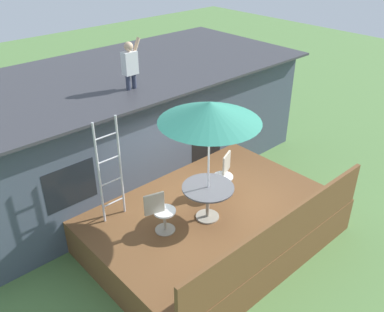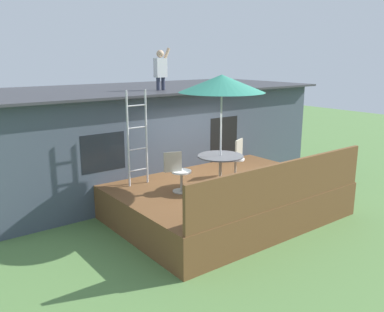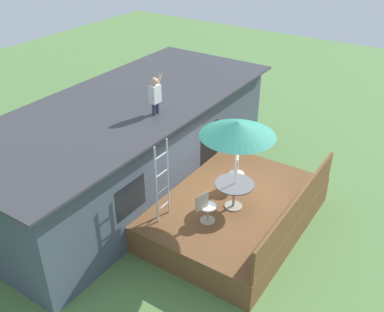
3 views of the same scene
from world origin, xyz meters
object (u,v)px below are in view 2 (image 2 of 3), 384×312
Objects in this scene: patio_table at (220,162)px; patio_chair_right at (237,159)px; patio_umbrella at (222,84)px; step_ladder at (137,138)px; person_figure at (161,67)px; patio_chair_left at (178,172)px.

patio_chair_right is (0.88, 0.40, -0.13)m from patio_table.
patio_umbrella is 1.15× the size of step_ladder.
patio_chair_right is at bearing -70.86° from person_figure.
patio_chair_right is at bearing -21.78° from step_ladder.
person_figure is 1.21× the size of patio_chair_left.
patio_chair_left is (0.42, -1.02, -0.64)m from step_ladder.
patio_umbrella is 2.14m from patio_chair_left.
patio_chair_right is at bearing 24.19° from patio_table.
patio_umbrella is at bearing 0.00° from patio_chair_right.
patio_chair_left is 1.00× the size of patio_chair_right.
step_ladder is (-1.39, 1.30, 0.51)m from patio_table.
step_ladder reaches higher than patio_chair_right.
person_figure is 3.37m from patio_chair_left.
step_ladder is 1.98× the size of person_figure.
person_figure is at bearing 40.70° from step_ladder.
patio_chair_left reaches higher than patio_table.
step_ladder is 2.39× the size of patio_chair_right.
person_figure is 3.20m from patio_chair_right.
step_ladder is at bearing 136.82° from patio_umbrella.
person_figure is (0.12, 2.60, 2.06)m from patio_table.
patio_chair_left is 1.86m from patio_chair_right.
patio_chair_right is (0.77, -2.21, -2.19)m from person_figure.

